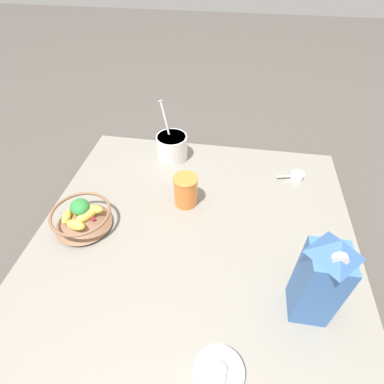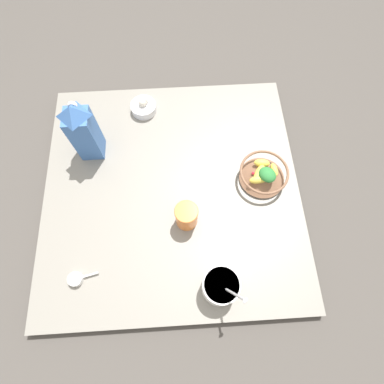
{
  "view_description": "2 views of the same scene",
  "coord_description": "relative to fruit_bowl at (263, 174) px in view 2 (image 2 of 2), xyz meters",
  "views": [
    {
      "loc": [
        0.08,
        -0.59,
        0.79
      ],
      "look_at": [
        -0.03,
        0.11,
        0.12
      ],
      "focal_mm": 28.0,
      "sensor_mm": 36.0,
      "label": 1
    },
    {
      "loc": [
        -0.05,
        0.47,
        1.12
      ],
      "look_at": [
        -0.08,
        0.06,
        0.13
      ],
      "focal_mm": 28.0,
      "sensor_mm": 36.0,
      "label": 2
    }
  ],
  "objects": [
    {
      "name": "ground_plane",
      "position": [
        0.36,
        0.02,
        -0.08
      ],
      "size": [
        6.0,
        6.0,
        0.0
      ],
      "primitive_type": "plane",
      "color": "#4C4742"
    },
    {
      "name": "countertop",
      "position": [
        0.36,
        0.02,
        -0.06
      ],
      "size": [
        1.0,
        1.0,
        0.04
      ],
      "color": "gray",
      "rests_on": "ground_plane"
    },
    {
      "name": "fruit_bowl",
      "position": [
        0.0,
        0.0,
        0.0
      ],
      "size": [
        0.19,
        0.19,
        0.09
      ],
      "color": "brown",
      "rests_on": "countertop"
    },
    {
      "name": "milk_carton",
      "position": [
        0.67,
        -0.17,
        0.1
      ],
      "size": [
        0.09,
        0.09,
        0.28
      ],
      "color": "#3D6BB2",
      "rests_on": "countertop"
    },
    {
      "name": "yogurt_tub",
      "position": [
        0.21,
        0.4,
        0.02
      ],
      "size": [
        0.12,
        0.13,
        0.23
      ],
      "color": "white",
      "rests_on": "countertop"
    },
    {
      "name": "drinking_cup",
      "position": [
        0.31,
        0.16,
        0.02
      ],
      "size": [
        0.08,
        0.08,
        0.11
      ],
      "color": "orange",
      "rests_on": "countertop"
    },
    {
      "name": "measuring_scoop",
      "position": [
        0.7,
        0.35,
        -0.03
      ],
      "size": [
        0.1,
        0.05,
        0.03
      ],
      "color": "white",
      "rests_on": "countertop"
    },
    {
      "name": "garlic_bowl",
      "position": [
        0.47,
        -0.37,
        -0.02
      ],
      "size": [
        0.11,
        0.11,
        0.07
      ],
      "color": "white",
      "rests_on": "countertop"
    }
  ]
}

